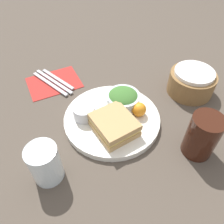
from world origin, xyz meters
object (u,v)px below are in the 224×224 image
Objects in this scene: sandwich at (114,125)px; drink_glass at (202,136)px; salad_bowl at (123,99)px; fork at (50,84)px; knife at (54,81)px; bread_basket at (192,82)px; spoon at (58,79)px; plate at (112,119)px; water_glass at (45,164)px; dressing_cup at (84,112)px.

sandwich is 1.02× the size of drink_glass.
salad_bowl is 0.55× the size of fork.
bread_basket is at bearing -144.36° from knife.
plate is at bearing 176.36° from spoon.
salad_bowl is 0.61× the size of spoon.
bread_basket is at bearing 99.94° from sandwich.
water_glass is at bearing 140.06° from knife.
dressing_cup is 0.24m from spoon.
spoon is (-0.32, -0.08, -0.04)m from sandwich.
salad_bowl reaches higher than dressing_cup.
dressing_cup reaches higher than spoon.
drink_glass is at bearing 39.14° from plate.
water_glass is at bearing -77.95° from sandwich.
dressing_cup is 0.33m from drink_glass.
bread_basket is at bearing -146.13° from spoon.
water_glass is at bearing -67.12° from plate.
water_glass reaches higher than spoon.
salad_bowl reaches higher than plate.
spoon is at bearing -175.46° from dressing_cup.
salad_bowl is 0.53× the size of knife.
salad_bowl is (-0.08, 0.07, 0.00)m from sandwich.
spoon is at bearing -123.46° from bread_basket.
plate is 0.24m from water_glass.
salad_bowl is 0.25m from drink_glass.
bread_basket is 1.43× the size of water_glass.
drink_glass is 1.17× the size of water_glass.
drink_glass reaches higher than sandwich.
sandwich reaches higher than spoon.
plate is at bearing -176.36° from fork.
bread_basket is at bearing -142.67° from fork.
drink_glass is 0.74× the size of spoon.
dressing_cup is (-0.04, -0.07, 0.03)m from plate.
water_glass reaches higher than sandwich.
knife is 1.85× the size of water_glass.
sandwich is at bearing 33.62° from dressing_cup.
plate is 0.30m from bread_basket.
dressing_cup is 0.19m from water_glass.
spoon is (-0.23, -0.02, -0.03)m from dressing_cup.
fork is 0.02m from knife.
salad_bowl reaches higher than fork.
dressing_cup is at bearing -146.38° from sandwich.
drink_glass is at bearing -174.19° from spoon.
sandwich is 0.65× the size of knife.
drink_glass is at bearing 74.78° from water_glass.
salad_bowl is 1.59× the size of dressing_cup.
dressing_cup is at bearing -94.45° from bread_basket.
knife is at bearing 90.00° from spoon.
plate is 1.70× the size of spoon.
dressing_cup is at bearing 166.18° from knife.
plate is 0.09m from dressing_cup.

